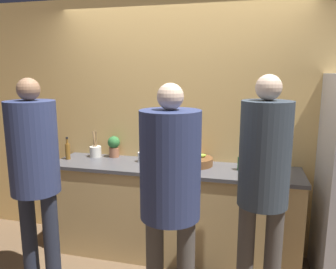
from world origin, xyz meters
TOP-DOWN VIEW (x-y plane):
  - wall_back at (0.00, 0.62)m, footprint 5.20×0.06m
  - counter at (0.00, 0.33)m, footprint 2.44×0.60m
  - person_left at (-0.99, -0.44)m, footprint 0.40×0.40m
  - person_center at (0.20, -0.60)m, footprint 0.42×0.42m
  - person_right at (0.83, -0.29)m, footprint 0.37×0.37m
  - fruit_bowl at (0.21, 0.41)m, footprint 0.35×0.35m
  - utensil_crock at (-0.89, 0.46)m, footprint 0.12×0.12m
  - bottle_green at (0.65, 0.35)m, footprint 0.06×0.06m
  - bottle_amber at (-1.13, 0.30)m, footprint 0.05×0.05m
  - cup_white at (-0.35, 0.39)m, footprint 0.07×0.07m
  - potted_plant at (-0.69, 0.51)m, footprint 0.13×0.13m

SIDE VIEW (x-z plane):
  - counter at x=0.00m, z-range 0.00..0.95m
  - fruit_bowl at x=0.21m, z-range 0.93..1.04m
  - cup_white at x=-0.35m, z-range 0.95..1.05m
  - utensil_crock at x=-0.89m, z-range 0.87..1.15m
  - bottle_green at x=0.65m, z-range 0.93..1.11m
  - bottle_amber at x=-1.13m, z-range 0.92..1.16m
  - potted_plant at x=-0.69m, z-range 0.96..1.19m
  - person_center at x=0.20m, z-range 0.21..2.00m
  - person_left at x=-0.99m, z-range 0.21..2.02m
  - person_right at x=0.83m, z-range 0.19..2.03m
  - wall_back at x=0.00m, z-range 0.00..2.60m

